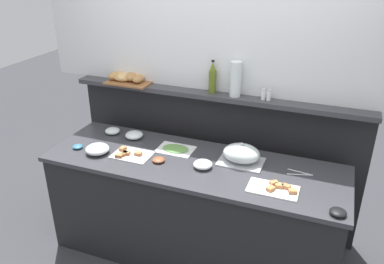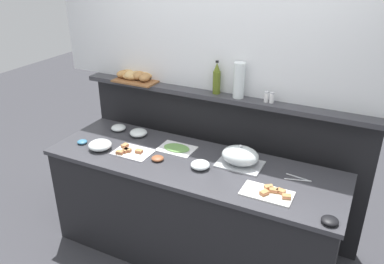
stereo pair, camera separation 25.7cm
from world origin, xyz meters
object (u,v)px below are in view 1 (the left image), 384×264
olive_oil_bottle (213,78)px  pepper_shaker (269,95)px  condiment_bowl_red (338,212)px  water_carafe (236,79)px  salt_shaker (263,94)px  condiment_bowl_teal (78,147)px  sandwich_platter_front (130,154)px  serving_cloche (241,154)px  cold_cuts_platter (176,149)px  bread_basket (128,78)px  glass_bowl_medium (97,149)px  glass_bowl_large (113,131)px  glass_bowl_small (134,135)px  glass_bowl_extra (203,165)px  sandwich_platter_rear (275,189)px  serving_tongs (300,174)px  condiment_bowl_dark (159,160)px

olive_oil_bottle → pepper_shaker: olive_oil_bottle is taller
condiment_bowl_red → water_carafe: water_carafe is taller
salt_shaker → condiment_bowl_teal: bearing=-156.3°
sandwich_platter_front → serving_cloche: size_ratio=0.90×
cold_cuts_platter → bread_basket: bearing=149.6°
glass_bowl_medium → condiment_bowl_teal: 0.20m
glass_bowl_large → condiment_bowl_red: glass_bowl_large is taller
glass_bowl_medium → bread_basket: 0.75m
glass_bowl_small → glass_bowl_extra: glass_bowl_small is taller
sandwich_platter_front → condiment_bowl_teal: (-0.47, -0.05, 0.00)m
sandwich_platter_rear → serving_tongs: 0.30m
condiment_bowl_red → serving_tongs: size_ratio=0.57×
serving_cloche → pepper_shaker: bearing=72.8°
condiment_bowl_dark → salt_shaker: 0.97m
condiment_bowl_dark → glass_bowl_medium: bearing=-174.5°
serving_cloche → condiment_bowl_red: serving_cloche is taller
cold_cuts_platter → condiment_bowl_red: 1.34m
water_carafe → condiment_bowl_teal: bearing=-152.2°
condiment_bowl_dark → olive_oil_bottle: bearing=68.4°
cold_cuts_platter → condiment_bowl_dark: 0.23m
glass_bowl_large → serving_cloche: bearing=-4.7°
glass_bowl_small → pepper_shaker: bearing=14.1°
glass_bowl_medium → bread_basket: bread_basket is taller
sandwich_platter_rear → condiment_bowl_red: same height
glass_bowl_medium → glass_bowl_small: (0.14, 0.35, -0.01)m
salt_shaker → water_carafe: water_carafe is taller
serving_tongs → water_carafe: bearing=149.4°
salt_shaker → bread_basket: 1.23m
sandwich_platter_front → condiment_bowl_dark: (0.25, -0.01, 0.01)m
sandwich_platter_front → condiment_bowl_dark: bearing=-2.7°
serving_tongs → salt_shaker: (-0.38, 0.36, 0.44)m
cold_cuts_platter → condiment_bowl_teal: bearing=-161.4°
pepper_shaker → bread_basket: size_ratio=0.21×
glass_bowl_small → olive_oil_bottle: 0.83m
condiment_bowl_red → pepper_shaker: 1.07m
condiment_bowl_dark → olive_oil_bottle: 0.81m
sandwich_platter_front → serving_tongs: 1.31m
glass_bowl_small → salt_shaker: bearing=14.7°
glass_bowl_extra → glass_bowl_large: bearing=163.8°
condiment_bowl_red → bread_basket: (-1.88, 0.78, 0.42)m
sandwich_platter_front → cold_cuts_platter: size_ratio=1.03×
condiment_bowl_red → salt_shaker: bearing=130.5°
sandwich_platter_front → cold_cuts_platter: sandwich_platter_front is taller
serving_tongs → pepper_shaker: size_ratio=2.14×
cold_cuts_platter → serving_tongs: (1.00, -0.01, -0.00)m
olive_oil_bottle → glass_bowl_medium: bearing=-139.7°
condiment_bowl_dark → pepper_shaker: 1.00m
glass_bowl_medium → bread_basket: (-0.05, 0.63, 0.41)m
condiment_bowl_dark → olive_oil_bottle: size_ratio=0.35×
serving_tongs → olive_oil_bottle: 1.03m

